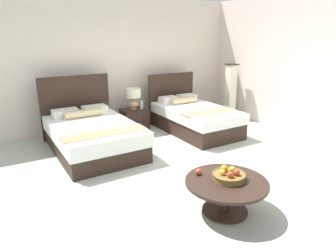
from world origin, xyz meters
The scene contains 12 objects.
ground_plane centered at (0.00, 0.00, -0.01)m, with size 9.50×9.20×0.02m, color #B1B7A5.
wall_back centered at (0.00, 2.80, 1.44)m, with size 9.50×0.12×2.88m, color beige.
wall_side_right centered at (2.95, 0.40, 1.44)m, with size 0.12×4.80×2.88m, color silver.
bed_near_window centered at (-1.15, 1.41, 0.31)m, with size 1.43×2.13×1.28m.
bed_near_corner centered at (1.14, 1.40, 0.31)m, with size 1.24×2.06×1.18m.
nightstand centered at (0.07, 2.20, 0.23)m, with size 0.55×0.48×0.47m.
table_lamp centered at (0.07, 2.22, 0.76)m, with size 0.34×0.34×0.46m.
vase centered at (0.23, 2.16, 0.56)m, with size 0.08×0.08×0.19m.
coffee_table centered at (-0.38, -1.42, 0.31)m, with size 1.00×1.00×0.42m.
fruit_bowl centered at (-0.34, -1.41, 0.47)m, with size 0.40×0.40×0.16m.
loose_apple centered at (-0.57, -1.12, 0.45)m, with size 0.08×0.08×0.08m.
floor_lamp_corner centered at (2.55, 1.81, 0.69)m, with size 0.26×0.26×1.38m.
Camera 1 is at (-2.65, -3.88, 2.11)m, focal length 32.48 mm.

